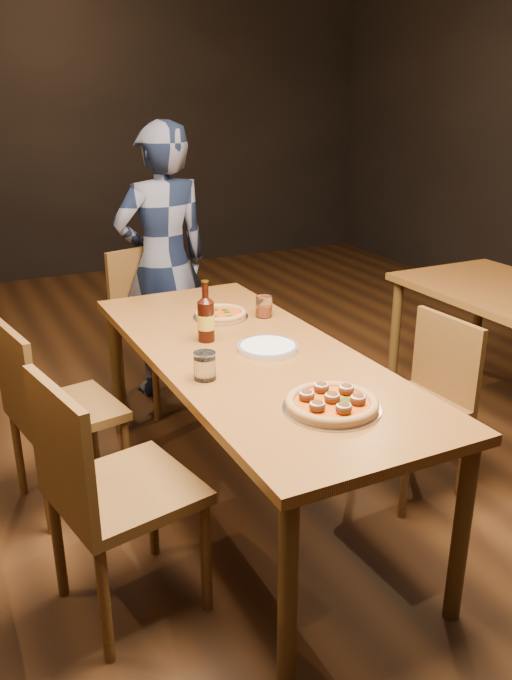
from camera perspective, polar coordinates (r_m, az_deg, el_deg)
name	(u,v)px	position (r m, az deg, el deg)	size (l,w,h in m)	color
ground	(251,504)	(3.13, -0.42, -13.93)	(9.00, 9.00, 0.00)	black
room_shell	(250,66)	(2.58, -0.54, 22.49)	(9.00, 9.00, 9.00)	black
table_main	(251,368)	(2.80, -0.46, -2.40)	(0.80, 2.00, 0.75)	maroon
chair_main_nw	(126,488)	(2.39, -11.12, -12.43)	(0.45, 0.45, 0.97)	#552A16
chair_main_sw	(67,409)	(3.05, -15.97, -5.75)	(0.43, 0.43, 0.92)	#552A16
chair_main_e	(412,406)	(3.11, 13.30, -5.52)	(0.40, 0.40, 0.86)	#552A16
chair_end	(162,326)	(3.95, -8.06, 1.22)	(0.44, 0.44, 0.95)	#552A16
pizza_meatball	(332,403)	(2.29, 6.55, -5.39)	(0.34, 0.34, 0.06)	#B7B7BF
pizza_margherita	(221,314)	(3.20, -3.06, 2.26)	(0.27, 0.27, 0.04)	#B7B7BF
plate_stack	(268,348)	(2.78, 1.01, -0.66)	(0.25, 0.25, 0.02)	white
beer_bottle	(206,320)	(2.87, -4.33, 1.72)	(0.07, 0.07, 0.26)	black
water_glass	(205,366)	(2.50, -4.43, -2.22)	(0.09, 0.09, 0.11)	white
amber_glass	(264,307)	(3.19, 0.69, 2.89)	(0.08, 0.08, 0.10)	#A23B12
diner	(163,263)	(4.01, -7.97, 6.57)	(0.59, 0.39, 1.63)	black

